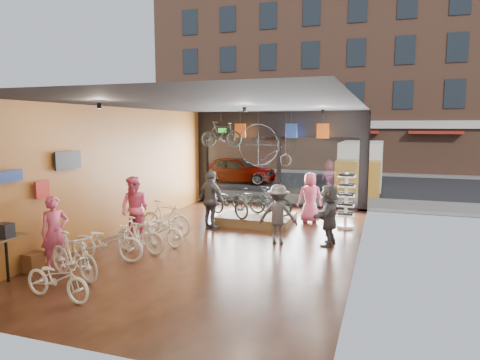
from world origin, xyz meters
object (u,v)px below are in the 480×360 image
at_px(customer_3, 278,214).
at_px(hung_bike, 221,134).
at_px(floor_bike_5, 166,218).
at_px(customer_4, 310,198).
at_px(floor_bike_1, 73,256).
at_px(display_bike_right, 253,199).
at_px(display_bike_left, 229,202).
at_px(customer_0, 55,232).
at_px(customer_2, 211,200).
at_px(display_platform, 256,219).
at_px(display_bike_mid, 270,201).
at_px(floor_bike_0, 57,279).
at_px(penny_farthing, 267,146).
at_px(customer_5, 329,215).
at_px(floor_bike_4, 159,231).
at_px(sunglasses_rack, 346,201).
at_px(floor_bike_2, 107,242).
at_px(customer_1, 135,209).
at_px(box_truck, 360,167).
at_px(street_car, 237,170).
at_px(floor_bike_3, 139,235).

bearing_deg(customer_3, hung_bike, -54.15).
xyz_separation_m(floor_bike_5, customer_4, (3.78, 3.06, 0.33)).
xyz_separation_m(floor_bike_1, display_bike_right, (1.95, 6.73, 0.22)).
distance_m(display_bike_left, display_bike_right, 1.18).
height_order(display_bike_left, customer_0, customer_0).
relative_size(customer_2, hung_bike, 1.19).
bearing_deg(display_bike_left, display_platform, -23.10).
height_order(display_bike_mid, display_bike_right, display_bike_mid).
relative_size(display_bike_mid, customer_2, 0.84).
xyz_separation_m(floor_bike_0, penny_farthing, (1.59, 9.04, 2.09)).
relative_size(floor_bike_5, customer_5, 1.03).
relative_size(floor_bike_4, sunglasses_rack, 0.89).
height_order(floor_bike_2, customer_0, customer_0).
xyz_separation_m(display_platform, sunglasses_rack, (2.88, 0.27, 0.74)).
relative_size(display_platform, penny_farthing, 1.21).
distance_m(floor_bike_4, display_platform, 3.84).
distance_m(display_bike_right, customer_1, 4.41).
distance_m(box_truck, penny_farthing, 7.37).
bearing_deg(display_bike_left, customer_1, 175.13).
bearing_deg(floor_bike_0, box_truck, -10.42).
relative_size(customer_0, penny_farthing, 0.85).
bearing_deg(customer_0, customer_1, 27.31).
bearing_deg(display_platform, customer_3, -59.67).
height_order(street_car, floor_bike_5, street_car).
bearing_deg(floor_bike_5, box_truck, -18.17).
distance_m(floor_bike_3, customer_3, 3.75).
bearing_deg(display_bike_mid, floor_bike_0, 175.68).
relative_size(floor_bike_2, customer_5, 1.10).
height_order(street_car, customer_4, customer_4).
bearing_deg(customer_5, floor_bike_4, -63.03).
xyz_separation_m(floor_bike_0, sunglasses_rack, (4.62, 7.51, 0.48)).
relative_size(floor_bike_1, penny_farthing, 0.84).
distance_m(floor_bike_5, display_bike_mid, 3.52).
xyz_separation_m(floor_bike_4, customer_5, (4.36, 1.56, 0.42)).
xyz_separation_m(customer_1, penny_farthing, (2.46, 5.02, 1.58)).
relative_size(floor_bike_2, customer_3, 1.12).
xyz_separation_m(display_bike_right, penny_farthing, (0.11, 1.30, 1.78)).
bearing_deg(customer_4, display_platform, 3.58).
distance_m(street_car, display_platform, 10.22).
height_order(display_platform, customer_0, customer_0).
distance_m(floor_bike_3, customer_5, 5.07).
xyz_separation_m(sunglasses_rack, penny_farthing, (-3.03, 1.53, 1.61)).
relative_size(display_platform, customer_1, 1.30).
height_order(display_bike_mid, hung_bike, hung_bike).
bearing_deg(floor_bike_4, customer_5, -61.87).
distance_m(floor_bike_1, customer_5, 6.53).
distance_m(floor_bike_2, sunglasses_rack, 7.38).
relative_size(display_bike_left, customer_2, 0.99).
relative_size(customer_3, penny_farthing, 0.83).
xyz_separation_m(floor_bike_1, display_bike_mid, (2.67, 6.28, 0.28)).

